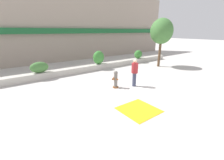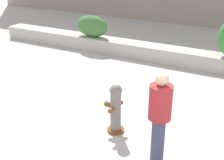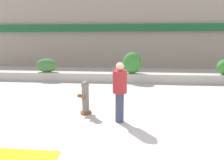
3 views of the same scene
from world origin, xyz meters
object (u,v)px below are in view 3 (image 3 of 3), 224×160
Objects in this scene: hedge_bush_0 at (47,65)px; hedge_bush_1 at (132,63)px; fire_hydrant at (85,97)px; pedestrian at (120,89)px.

hedge_bush_1 is at bearing 0.00° from hedge_bush_0.
fire_hydrant is at bearing -109.52° from hedge_bush_1.
hedge_bush_0 is at bearing 131.25° from pedestrian.
hedge_bush_0 is 4.98m from hedge_bush_1.
hedge_bush_1 is 4.90m from fire_hydrant.
hedge_bush_1 reaches higher than fire_hydrant.
fire_hydrant is 0.62× the size of pedestrian.
hedge_bush_0 is 5.70m from fire_hydrant.
hedge_bush_1 is (4.98, 0.00, 0.20)m from hedge_bush_0.
pedestrian reaches higher than hedge_bush_0.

